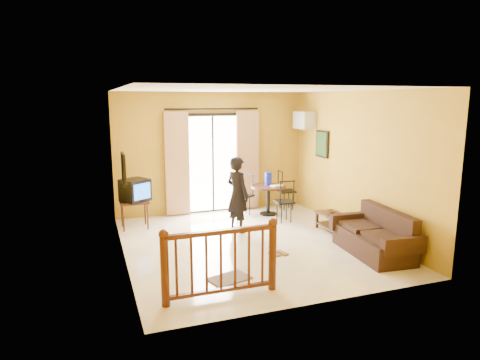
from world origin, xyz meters
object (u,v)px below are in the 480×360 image
object	(u,v)px
dining_table	(268,192)
sofa	(376,238)
standing_person	(237,194)
coffee_table	(334,220)
television	(135,190)

from	to	relation	value
dining_table	sofa	size ratio (longest dim) A/B	0.48
sofa	standing_person	distance (m)	2.76
coffee_table	sofa	world-z (taller)	sofa
sofa	standing_person	size ratio (longest dim) A/B	1.10
television	standing_person	world-z (taller)	standing_person
television	dining_table	bearing A→B (deg)	-30.66
television	sofa	world-z (taller)	television
television	standing_person	size ratio (longest dim) A/B	0.44
coffee_table	standing_person	xyz separation A→B (m)	(-1.81, 0.69, 0.52)
coffee_table	sofa	bearing A→B (deg)	-89.97
coffee_table	standing_person	bearing A→B (deg)	159.19
dining_table	standing_person	size ratio (longest dim) A/B	0.53
television	standing_person	xyz separation A→B (m)	(1.90, -0.92, -0.04)
dining_table	sofa	world-z (taller)	sofa
coffee_table	standing_person	distance (m)	2.01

